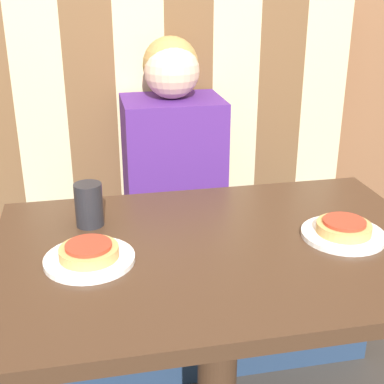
% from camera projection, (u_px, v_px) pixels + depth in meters
% --- Properties ---
extents(booth_seat, '(1.36, 0.46, 0.48)m').
position_uv_depth(booth_seat, '(175.00, 291.00, 2.00)').
color(booth_seat, navy).
rests_on(booth_seat, ground_plane).
extents(booth_backrest, '(1.36, 0.09, 0.79)m').
position_uv_depth(booth_backrest, '(164.00, 112.00, 1.93)').
color(booth_backrest, brown).
rests_on(booth_backrest, booth_seat).
extents(dining_table, '(1.02, 0.69, 0.76)m').
position_uv_depth(dining_table, '(219.00, 284.00, 1.26)').
color(dining_table, '#422B1C').
rests_on(dining_table, ground_plane).
extents(person, '(0.32, 0.25, 0.68)m').
position_uv_depth(person, '(173.00, 148.00, 1.79)').
color(person, '#4C237A').
rests_on(person, booth_seat).
extents(plate_left, '(0.20, 0.20, 0.01)m').
position_uv_depth(plate_left, '(90.00, 259.00, 1.15)').
color(plate_left, white).
rests_on(plate_left, dining_table).
extents(plate_right, '(0.20, 0.20, 0.01)m').
position_uv_depth(plate_right, '(343.00, 235.00, 1.26)').
color(plate_right, white).
rests_on(plate_right, dining_table).
extents(pizza_left, '(0.13, 0.13, 0.03)m').
position_uv_depth(pizza_left, '(89.00, 251.00, 1.14)').
color(pizza_left, tan).
rests_on(pizza_left, plate_left).
extents(pizza_right, '(0.13, 0.13, 0.03)m').
position_uv_depth(pizza_right, '(344.00, 227.00, 1.25)').
color(pizza_right, tan).
rests_on(pizza_right, plate_right).
extents(drinking_cup, '(0.07, 0.07, 0.11)m').
position_uv_depth(drinking_cup, '(89.00, 205.00, 1.30)').
color(drinking_cup, '#232328').
rests_on(drinking_cup, dining_table).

